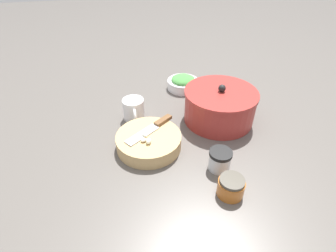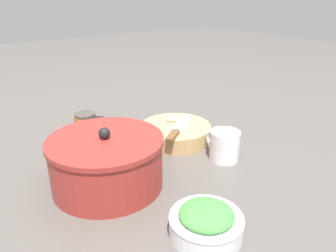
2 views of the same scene
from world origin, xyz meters
TOP-DOWN VIEW (x-y plane):
  - ground_plane at (0.00, 0.00)m, footprint 5.00×5.00m
  - cutting_board at (0.05, -0.08)m, footprint 0.23×0.23m
  - chef_knife at (0.01, -0.06)m, footprint 0.15×0.19m
  - garlic_cloves at (0.08, -0.09)m, footprint 0.06×0.04m
  - herb_bowl at (-0.33, 0.15)m, footprint 0.15×0.15m
  - spice_jar at (0.20, 0.12)m, footprint 0.07×0.07m
  - coffee_mug at (-0.13, -0.11)m, footprint 0.12×0.08m
  - honey_jar at (0.31, 0.12)m, footprint 0.08×0.08m
  - stock_pot at (-0.05, 0.22)m, footprint 0.28×0.28m

SIDE VIEW (x-z plane):
  - ground_plane at x=0.00m, z-range 0.00..0.00m
  - cutting_board at x=0.05m, z-range 0.00..0.05m
  - honey_jar at x=0.31m, z-range 0.00..0.06m
  - herb_bowl at x=-0.33m, z-range 0.00..0.06m
  - spice_jar at x=0.20m, z-range 0.00..0.07m
  - coffee_mug at x=-0.13m, z-range 0.00..0.09m
  - chef_knife at x=0.01m, z-range 0.05..0.06m
  - garlic_cloves at x=0.08m, z-range 0.05..0.07m
  - stock_pot at x=-0.05m, z-range -0.01..0.14m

